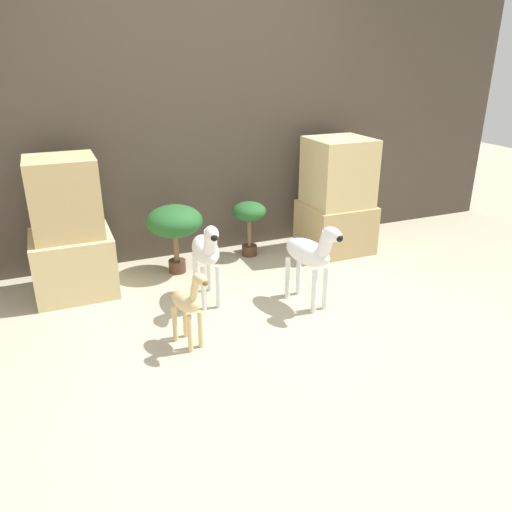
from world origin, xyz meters
name	(u,v)px	position (x,y,z in m)	size (l,w,h in m)	color
ground_plane	(273,330)	(0.00, 0.00, 0.00)	(14.00, 14.00, 0.00)	#B2A88E
wall_back	(196,128)	(0.00, 1.59, 1.10)	(6.40, 0.08, 2.20)	#473D33
rock_pillar_left	(70,234)	(-1.13, 1.11, 0.46)	(0.57, 0.55, 1.03)	#DBC184
rock_pillar_right	(337,199)	(1.13, 1.11, 0.48)	(0.57, 0.55, 1.02)	tan
zebra_right	(311,253)	(0.39, 0.23, 0.40)	(0.27, 0.53, 0.65)	white
zebra_left	(206,251)	(-0.26, 0.55, 0.40)	(0.21, 0.53, 0.65)	white
giraffe_figurine	(188,302)	(-0.55, 0.04, 0.30)	(0.20, 0.35, 0.53)	#E0C184
potted_palm_front	(249,216)	(0.36, 1.28, 0.37)	(0.30, 0.30, 0.49)	#513323
potted_palm_back	(175,223)	(-0.34, 1.17, 0.43)	(0.45, 0.45, 0.57)	#513323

